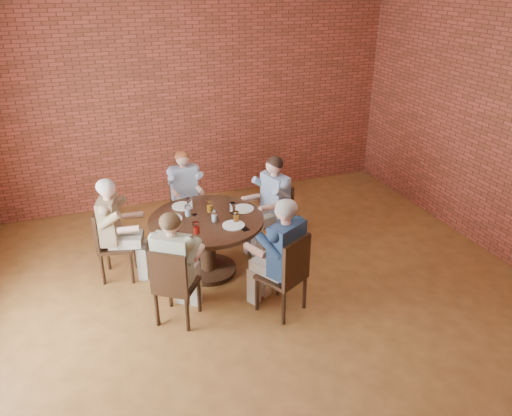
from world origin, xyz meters
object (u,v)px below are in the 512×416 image
object	(u,v)px
chair_a	(276,214)
diner_b	(185,194)
chair_b	(185,200)
chair_c	(110,241)
diner_e	(282,257)
diner_d	(176,268)
chair_d	(173,284)
smartphone	(244,228)
chair_e	(288,273)
dining_table	(207,235)
diner_a	(271,205)
diner_c	(115,230)

from	to	relation	value
chair_a	diner_b	world-z (taller)	diner_b
diner_b	chair_b	bearing A→B (deg)	90.00
chair_c	diner_b	bearing A→B (deg)	-38.93
diner_b	diner_e	world-z (taller)	diner_e
chair_a	chair_c	distance (m)	2.14
diner_d	chair_c	bearing A→B (deg)	-27.34
chair_d	smartphone	xyz separation A→B (m)	(0.93, 0.44, 0.26)
chair_e	smartphone	world-z (taller)	chair_e
dining_table	diner_d	xyz separation A→B (m)	(-0.55, -0.78, 0.11)
dining_table	chair_c	distance (m)	1.16
diner_b	chair_d	size ratio (longest dim) A/B	1.34
chair_c	chair_e	distance (m)	2.21
diner_a	chair_d	distance (m)	1.90
chair_d	diner_e	world-z (taller)	diner_e
chair_b	diner_c	bearing A→B (deg)	-139.92
chair_a	smartphone	size ratio (longest dim) A/B	6.32
diner_a	diner_e	distance (m)	1.33
diner_e	dining_table	bearing A→B (deg)	-90.00
dining_table	chair_b	bearing A→B (deg)	90.29
diner_c	chair_c	bearing A→B (deg)	90.00
diner_e	diner_a	bearing A→B (deg)	-135.81
diner_b	chair_e	bearing A→B (deg)	-75.13
chair_b	chair_d	size ratio (longest dim) A/B	0.96
dining_table	chair_e	world-z (taller)	chair_e
chair_d	diner_d	bearing A→B (deg)	-90.00
chair_e	diner_a	bearing A→B (deg)	-133.22
diner_e	chair_e	bearing A→B (deg)	90.00
chair_b	dining_table	bearing A→B (deg)	-90.00
chair_d	diner_c	bearing A→B (deg)	-33.33
chair_a	diner_d	distance (m)	1.90
diner_a	diner_d	distance (m)	1.82
diner_c	smartphone	distance (m)	1.54
chair_c	chair_e	world-z (taller)	chair_e
diner_c	diner_d	world-z (taller)	diner_c
dining_table	diner_b	distance (m)	1.11
chair_c	chair_d	distance (m)	1.27
diner_c	chair_d	xyz separation A→B (m)	(0.45, -1.14, -0.15)
dining_table	chair_b	xyz separation A→B (m)	(-0.01, 1.17, -0.05)
chair_a	chair_c	xyz separation A→B (m)	(-2.14, 0.03, -0.01)
diner_d	chair_e	distance (m)	1.19
chair_b	diner_a	bearing A→B (deg)	-44.20
diner_c	chair_d	size ratio (longest dim) A/B	1.41
diner_b	chair_a	bearing A→B (deg)	-38.97
chair_a	diner_e	size ratio (longest dim) A/B	0.68
chair_b	diner_e	xyz separation A→B (m)	(0.55, -2.18, 0.19)
chair_d	diner_e	distance (m)	1.17
diner_a	chair_b	size ratio (longest dim) A/B	1.50
diner_d	diner_e	size ratio (longest dim) A/B	0.95
diner_d	smartphone	xyz separation A→B (m)	(0.88, 0.38, 0.11)
diner_b	chair_c	world-z (taller)	diner_b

